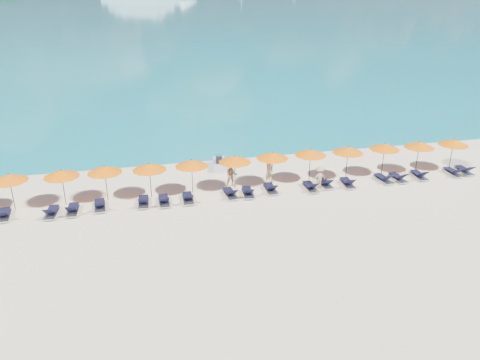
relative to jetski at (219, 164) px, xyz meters
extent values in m
plane|color=beige|center=(0.28, -8.35, -0.33)|extent=(1400.00, 1400.00, 0.00)
cube|color=silver|center=(0.00, 0.02, -0.05)|extent=(1.16, 2.33, 0.51)
cube|color=black|center=(-0.02, -0.16, 0.32)|extent=(0.60, 0.99, 0.33)
cylinder|color=black|center=(0.09, 0.57, 0.46)|extent=(0.51, 0.13, 0.06)
imported|color=tan|center=(2.66, -3.55, 0.53)|extent=(0.74, 0.72, 1.71)
imported|color=tan|center=(0.14, -3.57, 0.48)|extent=(0.83, 0.54, 1.62)
imported|color=tan|center=(5.64, -4.95, 0.39)|extent=(0.97, 0.54, 1.44)
cylinder|color=black|center=(-12.96, -3.89, 0.77)|extent=(0.05, 0.05, 2.20)
cone|color=#F06303|center=(-12.96, -3.89, 1.69)|extent=(2.10, 2.10, 0.42)
sphere|color=black|center=(-12.96, -3.89, 1.91)|extent=(0.08, 0.08, 0.08)
cylinder|color=black|center=(-10.13, -3.87, 0.77)|extent=(0.05, 0.05, 2.20)
cone|color=#F06303|center=(-10.13, -3.87, 1.69)|extent=(2.10, 2.10, 0.42)
sphere|color=black|center=(-10.13, -3.87, 1.91)|extent=(0.08, 0.08, 0.08)
cylinder|color=black|center=(-7.68, -3.80, 0.77)|extent=(0.05, 0.05, 2.20)
cone|color=#F06303|center=(-7.68, -3.80, 1.69)|extent=(2.10, 2.10, 0.42)
sphere|color=black|center=(-7.68, -3.80, 1.91)|extent=(0.08, 0.08, 0.08)
cylinder|color=black|center=(-5.05, -3.96, 0.77)|extent=(0.05, 0.05, 2.20)
cone|color=#F06303|center=(-5.05, -3.96, 1.69)|extent=(2.10, 2.10, 0.42)
sphere|color=black|center=(-5.05, -3.96, 1.91)|extent=(0.08, 0.08, 0.08)
cylinder|color=black|center=(-2.46, -3.91, 0.77)|extent=(0.05, 0.05, 2.20)
cone|color=#F06303|center=(-2.46, -3.91, 1.69)|extent=(2.10, 2.10, 0.42)
sphere|color=black|center=(-2.46, -3.91, 1.91)|extent=(0.08, 0.08, 0.08)
cylinder|color=black|center=(0.31, -3.83, 0.77)|extent=(0.05, 0.05, 2.20)
cone|color=#F06303|center=(0.31, -3.83, 1.69)|extent=(2.10, 2.10, 0.42)
sphere|color=black|center=(0.31, -3.83, 1.91)|extent=(0.08, 0.08, 0.08)
cylinder|color=black|center=(2.83, -3.70, 0.77)|extent=(0.05, 0.05, 2.20)
cone|color=#F06303|center=(2.83, -3.70, 1.69)|extent=(2.10, 2.10, 0.42)
sphere|color=black|center=(2.83, -3.70, 1.91)|extent=(0.08, 0.08, 0.08)
cylinder|color=black|center=(5.46, -3.70, 0.77)|extent=(0.05, 0.05, 2.20)
cone|color=#F06303|center=(5.46, -3.70, 1.69)|extent=(2.10, 2.10, 0.42)
sphere|color=black|center=(5.46, -3.70, 1.91)|extent=(0.08, 0.08, 0.08)
cylinder|color=black|center=(8.09, -3.80, 0.77)|extent=(0.05, 0.05, 2.20)
cone|color=#F06303|center=(8.09, -3.80, 1.69)|extent=(2.10, 2.10, 0.42)
sphere|color=black|center=(8.09, -3.80, 1.91)|extent=(0.08, 0.08, 0.08)
cylinder|color=black|center=(10.84, -3.71, 0.77)|extent=(0.05, 0.05, 2.20)
cone|color=#F06303|center=(10.84, -3.71, 1.69)|extent=(2.10, 2.10, 0.42)
sphere|color=black|center=(10.84, -3.71, 1.91)|extent=(0.08, 0.08, 0.08)
cylinder|color=black|center=(13.36, -3.92, 0.77)|extent=(0.05, 0.05, 2.20)
cone|color=#F06303|center=(13.36, -3.92, 1.69)|extent=(2.10, 2.10, 0.42)
sphere|color=black|center=(13.36, -3.92, 1.91)|extent=(0.08, 0.08, 0.08)
cylinder|color=black|center=(16.03, -3.98, 0.77)|extent=(0.05, 0.05, 2.20)
cone|color=#F06303|center=(16.03, -3.98, 1.69)|extent=(2.10, 2.10, 0.42)
sphere|color=black|center=(16.03, -3.98, 1.91)|extent=(0.08, 0.08, 0.08)
cube|color=silver|center=(-13.33, -4.94, -0.19)|extent=(0.76, 1.75, 0.06)
cube|color=black|center=(-13.35, -4.69, -0.03)|extent=(0.64, 1.14, 0.04)
cube|color=black|center=(-13.28, -5.49, 0.22)|extent=(0.59, 0.58, 0.43)
cube|color=silver|center=(-10.75, -5.23, -0.19)|extent=(0.78, 1.75, 0.06)
cube|color=black|center=(-10.73, -4.98, -0.03)|extent=(0.65, 1.15, 0.04)
cube|color=black|center=(-10.80, -5.78, 0.22)|extent=(0.60, 0.59, 0.43)
cube|color=silver|center=(-9.61, -5.16, -0.19)|extent=(0.68, 1.72, 0.06)
cube|color=black|center=(-9.61, -4.91, -0.03)|extent=(0.59, 1.12, 0.04)
cube|color=black|center=(-9.63, -5.71, 0.22)|extent=(0.57, 0.55, 0.43)
cube|color=silver|center=(-8.11, -4.93, -0.19)|extent=(0.70, 1.73, 0.06)
cube|color=black|center=(-8.12, -4.68, -0.03)|extent=(0.60, 1.13, 0.04)
cube|color=black|center=(-8.08, -5.48, 0.22)|extent=(0.58, 0.56, 0.43)
cube|color=silver|center=(-5.58, -5.00, -0.19)|extent=(0.71, 1.73, 0.06)
cube|color=black|center=(-5.57, -4.75, -0.03)|extent=(0.61, 1.13, 0.04)
cube|color=black|center=(-5.61, -5.55, 0.22)|extent=(0.58, 0.57, 0.43)
cube|color=silver|center=(-4.38, -5.14, -0.19)|extent=(0.63, 1.70, 0.06)
cube|color=black|center=(-4.38, -4.89, -0.03)|extent=(0.55, 1.10, 0.04)
cube|color=black|center=(-4.37, -5.69, 0.22)|extent=(0.55, 0.54, 0.43)
cube|color=silver|center=(-2.92, -5.10, -0.19)|extent=(0.67, 1.72, 0.06)
cube|color=black|center=(-2.92, -4.85, -0.03)|extent=(0.58, 1.12, 0.04)
cube|color=black|center=(-2.94, -5.65, 0.22)|extent=(0.57, 0.55, 0.43)
cube|color=silver|center=(-0.27, -5.01, -0.19)|extent=(0.77, 1.75, 0.06)
cube|color=black|center=(-0.29, -4.76, -0.03)|extent=(0.64, 1.14, 0.04)
cube|color=black|center=(-0.22, -5.56, 0.22)|extent=(0.59, 0.58, 0.43)
cube|color=silver|center=(0.84, -5.10, -0.19)|extent=(0.76, 1.75, 0.06)
cube|color=black|center=(0.86, -4.86, -0.03)|extent=(0.64, 1.14, 0.04)
cube|color=black|center=(0.79, -5.65, 0.22)|extent=(0.59, 0.58, 0.43)
cube|color=silver|center=(2.39, -4.87, -0.19)|extent=(0.68, 1.72, 0.06)
cube|color=black|center=(2.40, -4.62, -0.03)|extent=(0.59, 1.12, 0.04)
cube|color=black|center=(2.37, -5.42, 0.22)|extent=(0.57, 0.56, 0.43)
cube|color=silver|center=(4.97, -5.19, -0.19)|extent=(0.65, 1.71, 0.06)
cube|color=black|center=(4.97, -4.94, -0.03)|extent=(0.57, 1.11, 0.04)
cube|color=black|center=(4.96, -5.74, 0.22)|extent=(0.56, 0.55, 0.43)
cube|color=silver|center=(6.12, -4.84, -0.19)|extent=(0.65, 1.71, 0.06)
cube|color=black|center=(6.12, -4.59, -0.03)|extent=(0.57, 1.11, 0.04)
cube|color=black|center=(6.11, -5.39, 0.22)|extent=(0.56, 0.55, 0.43)
cube|color=silver|center=(7.57, -5.14, -0.19)|extent=(0.78, 1.75, 0.06)
cube|color=black|center=(7.60, -4.89, -0.03)|extent=(0.65, 1.15, 0.04)
cube|color=black|center=(7.52, -5.68, 0.22)|extent=(0.60, 0.59, 0.43)
cube|color=silver|center=(10.24, -5.02, -0.19)|extent=(0.78, 1.75, 0.06)
cube|color=black|center=(10.21, -4.77, -0.03)|extent=(0.65, 1.15, 0.04)
cube|color=black|center=(10.29, -5.57, 0.22)|extent=(0.60, 0.59, 0.43)
cube|color=silver|center=(11.29, -5.06, -0.19)|extent=(0.74, 1.74, 0.06)
cube|color=black|center=(11.28, -4.81, -0.03)|extent=(0.62, 1.14, 0.04)
cube|color=black|center=(11.33, -5.61, 0.22)|extent=(0.59, 0.57, 0.43)
cube|color=silver|center=(12.93, -4.99, -0.19)|extent=(0.74, 1.74, 0.06)
cube|color=black|center=(12.95, -4.75, -0.03)|extent=(0.63, 1.14, 0.04)
cube|color=black|center=(12.89, -5.54, 0.22)|extent=(0.59, 0.58, 0.43)
cube|color=silver|center=(15.55, -5.05, -0.19)|extent=(0.62, 1.70, 0.06)
cube|color=black|center=(15.55, -4.80, -0.03)|extent=(0.55, 1.10, 0.04)
cube|color=black|center=(15.55, -5.60, 0.22)|extent=(0.55, 0.54, 0.43)
cube|color=silver|center=(16.52, -4.93, -0.19)|extent=(0.73, 1.74, 0.06)
cube|color=black|center=(16.54, -4.68, -0.03)|extent=(0.62, 1.13, 0.04)
cube|color=black|center=(16.49, -5.48, 0.22)|extent=(0.59, 0.57, 0.43)
camera|label=1|loc=(-5.78, -30.98, 11.81)|focal=35.00mm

